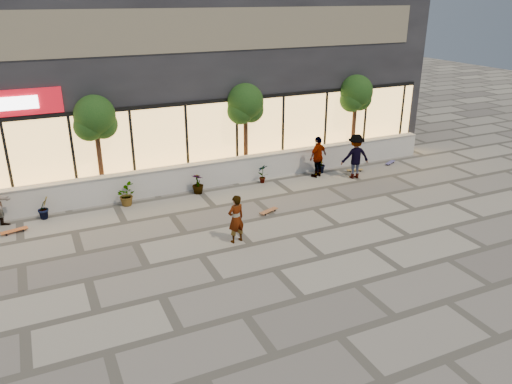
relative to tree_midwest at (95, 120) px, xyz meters
name	(u,v)px	position (x,y,z in m)	size (l,w,h in m)	color
ground	(274,269)	(3.50, -7.70, -2.99)	(80.00, 80.00, 0.00)	#9F9A8A
planter_wall	(196,176)	(3.50, -0.70, -2.46)	(22.00, 0.42, 1.04)	silver
retail_building	(155,64)	(3.50, 4.79, 1.26)	(24.00, 9.17, 8.50)	black
shrub_b	(44,208)	(-2.20, -1.25, -2.58)	(0.45, 0.36, 0.81)	#153C13
shrub_c	(125,195)	(0.60, -1.25, -2.58)	(0.73, 0.63, 0.81)	#153C13
shrub_d	(198,184)	(3.40, -1.25, -2.58)	(0.45, 0.45, 0.81)	#153C13
shrub_e	(263,173)	(6.20, -1.25, -2.58)	(0.43, 0.29, 0.81)	#153C13
shrub_f	(321,164)	(9.00, -1.25, -2.58)	(0.45, 0.36, 0.81)	#153C13
tree_midwest	(95,120)	(0.00, 0.00, 0.00)	(1.60, 1.50, 3.92)	#402316
tree_mideast	(245,106)	(6.00, 0.00, 0.00)	(1.60, 1.50, 3.92)	#402316
tree_east	(356,95)	(11.50, 0.00, 0.00)	(1.60, 1.50, 3.92)	#402316
skater_center	(236,219)	(3.17, -5.67, -2.20)	(0.57, 0.38, 1.57)	white
skater_right_near	(318,157)	(8.65, -1.55, -2.10)	(1.04, 0.43, 1.77)	silver
skater_right_far	(355,156)	(10.00, -2.32, -2.04)	(1.22, 0.70, 1.89)	maroon
skateboard_center	(269,211)	(5.08, -4.11, -2.90)	(0.83, 0.48, 0.10)	brown
skateboard_left	(14,231)	(-3.19, -2.06, -2.90)	(0.86, 0.39, 0.10)	#C45924
skateboard_right_near	(355,170)	(10.50, -1.69, -2.91)	(0.76, 0.36, 0.09)	olive
skateboard_right_far	(390,162)	(12.60, -1.50, -2.91)	(0.72, 0.48, 0.09)	#4C4783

